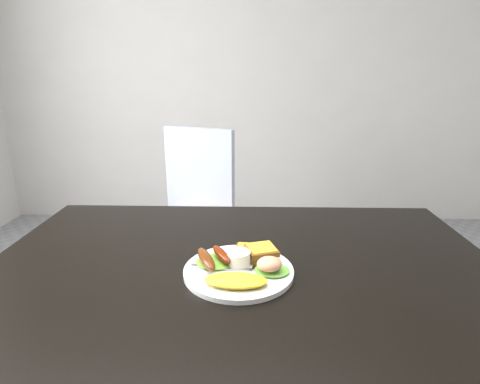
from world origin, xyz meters
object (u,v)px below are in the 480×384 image
dining_table (242,272)px  dining_chair (196,226)px  plate (239,271)px  person (184,184)px

dining_table → dining_chair: 1.01m
dining_chair → plate: plate is taller
dining_chair → person: (-0.00, -0.28, 0.30)m
dining_table → plate: (-0.01, -0.04, 0.03)m
dining_table → person: bearing=110.7°
dining_table → person: (-0.25, 0.66, 0.02)m
dining_table → plate: size_ratio=4.93×
person → dining_chair: bearing=-106.4°
plate → dining_table: bearing=79.9°
person → plate: bearing=93.2°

